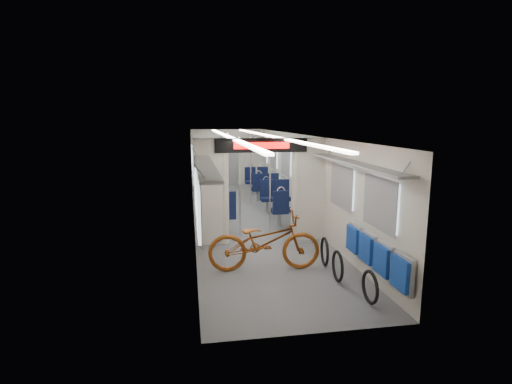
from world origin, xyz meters
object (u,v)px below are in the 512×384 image
at_px(bike_hoop_c, 325,253).
at_px(seat_bay_far_left, 207,180).
at_px(stanchion_far_left, 228,171).
at_px(bicycle, 264,242).
at_px(seat_bay_near_right, 282,200).
at_px(seat_bay_far_right, 261,182).
at_px(stanchion_far_right, 251,169).
at_px(stanchion_near_left, 240,188).
at_px(stanchion_near_right, 270,185).
at_px(bike_hoop_b, 338,268).
at_px(bike_hoop_a, 370,289).
at_px(seat_bay_near_left, 214,202).
at_px(flip_bench, 375,254).

height_order(bike_hoop_c, seat_bay_far_left, seat_bay_far_left).
bearing_deg(stanchion_far_left, bicycle, -88.64).
xyz_separation_m(seat_bay_near_right, seat_bay_far_right, (-0.00, 3.26, -0.00)).
bearing_deg(stanchion_far_right, stanchion_near_left, -102.58).
relative_size(seat_bay_near_right, stanchion_near_right, 0.84).
bearing_deg(bike_hoop_b, stanchion_far_left, 101.61).
height_order(bike_hoop_a, bike_hoop_b, bike_hoop_b).
relative_size(seat_bay_near_left, seat_bay_near_right, 1.14).
bearing_deg(bike_hoop_b, seat_bay_near_right, 89.31).
bearing_deg(seat_bay_far_left, bike_hoop_a, -77.63).
distance_m(flip_bench, stanchion_far_left, 6.70).
height_order(bicycle, flip_bench, bicycle).
xyz_separation_m(flip_bench, seat_bay_far_right, (-0.42, 8.02, -0.06)).
distance_m(flip_bench, bike_hoop_a, 0.67).
distance_m(seat_bay_near_left, stanchion_near_left, 1.55).
height_order(bike_hoop_a, stanchion_near_right, stanchion_near_right).
distance_m(bicycle, bike_hoop_a, 2.07).
distance_m(bike_hoop_b, stanchion_far_right, 6.52).
xyz_separation_m(bike_hoop_b, stanchion_far_left, (-1.25, 6.07, 0.91)).
relative_size(bike_hoop_c, stanchion_near_right, 0.24).
xyz_separation_m(flip_bench, seat_bay_near_left, (-2.29, 4.59, -0.02)).
relative_size(bike_hoop_a, seat_bay_near_left, 0.23).
bearing_deg(stanchion_far_right, seat_bay_far_left, 126.74).
bearing_deg(seat_bay_near_right, bike_hoop_b, -90.69).
height_order(flip_bench, seat_bay_near_right, seat_bay_near_right).
bearing_deg(bike_hoop_c, seat_bay_far_right, 89.83).
bearing_deg(stanchion_near_right, stanchion_far_left, 103.70).
xyz_separation_m(seat_bay_near_left, stanchion_near_right, (1.29, -1.09, 0.59)).
bearing_deg(seat_bay_near_left, bicycle, -78.74).
distance_m(flip_bench, bike_hoop_b, 0.69).
height_order(bicycle, stanchion_near_right, stanchion_near_right).
distance_m(bicycle, bike_hoop_c, 1.19).
height_order(bike_hoop_c, seat_bay_near_left, seat_bay_near_left).
relative_size(flip_bench, stanchion_near_left, 0.92).
bearing_deg(bike_hoop_c, stanchion_far_left, 103.54).
bearing_deg(bike_hoop_b, flip_bench, -38.71).
bearing_deg(bike_hoop_a, stanchion_near_right, 99.98).
bearing_deg(seat_bay_far_left, flip_bench, -75.07).
height_order(bike_hoop_c, seat_bay_near_right, seat_bay_near_right).
bearing_deg(stanchion_far_left, bike_hoop_a, -78.43).
relative_size(stanchion_near_left, stanchion_far_left, 1.00).
bearing_deg(stanchion_near_right, seat_bay_far_left, 104.22).
relative_size(flip_bench, seat_bay_far_right, 1.11).
relative_size(seat_bay_near_left, stanchion_far_right, 0.95).
relative_size(seat_bay_far_left, seat_bay_far_right, 1.06).
bearing_deg(stanchion_far_right, stanchion_near_right, -90.65).
height_order(seat_bay_far_left, stanchion_near_left, stanchion_near_left).
relative_size(bike_hoop_a, stanchion_far_left, 0.22).
relative_size(bike_hoop_c, stanchion_far_left, 0.24).
bearing_deg(seat_bay_near_right, stanchion_near_left, -131.66).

